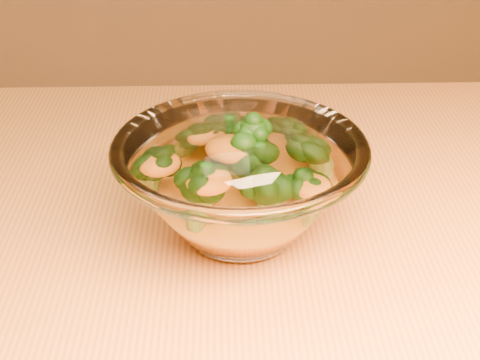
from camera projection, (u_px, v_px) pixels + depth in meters
name	position (u px, v px, depth m)	size (l,w,h in m)	color
glass_bowl	(240.00, 185.00, 0.52)	(0.20, 0.20, 0.09)	white
cheese_sauce	(240.00, 204.00, 0.53)	(0.11, 0.11, 0.03)	orange
broccoli_heap	(242.00, 166.00, 0.53)	(0.14, 0.13, 0.07)	black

